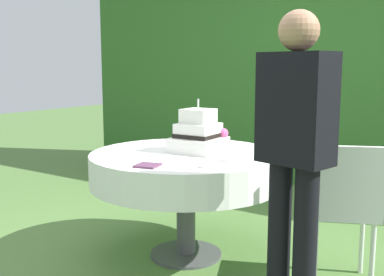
{
  "coord_description": "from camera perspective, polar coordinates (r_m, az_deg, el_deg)",
  "views": [
    {
      "loc": [
        1.79,
        -2.6,
        1.33
      ],
      "look_at": [
        0.02,
        0.04,
        0.84
      ],
      "focal_mm": 43.62,
      "sensor_mm": 36.0,
      "label": 1
    }
  ],
  "objects": [
    {
      "name": "cake_table",
      "position": [
        3.23,
        -0.76,
        -3.78
      ],
      "size": [
        1.32,
        1.32,
        0.74
      ],
      "color": "#4C4C51",
      "rests_on": "ground_plane"
    },
    {
      "name": "standing_person",
      "position": [
        2.37,
        12.47,
        -1.19
      ],
      "size": [
        0.4,
        0.28,
        1.6
      ],
      "color": "black",
      "rests_on": "ground_plane"
    },
    {
      "name": "ground_plane",
      "position": [
        3.42,
        -0.73,
        -14.12
      ],
      "size": [
        20.0,
        20.0,
        0.0
      ],
      "primitive_type": "plane",
      "color": "#547A3D"
    },
    {
      "name": "napkin_stack",
      "position": [
        2.78,
        -5.46,
        -3.36
      ],
      "size": [
        0.16,
        0.16,
        0.01
      ],
      "primitive_type": "cube",
      "rotation": [
        0.0,
        0.0,
        0.23
      ],
      "color": "#603856",
      "rests_on": "cake_table"
    },
    {
      "name": "garden_chair",
      "position": [
        2.92,
        18.1,
        -7.42
      ],
      "size": [
        0.53,
        0.53,
        0.89
      ],
      "color": "white",
      "rests_on": "ground_plane"
    },
    {
      "name": "serving_plate_near",
      "position": [
        2.76,
        1.99,
        -3.42
      ],
      "size": [
        0.12,
        0.12,
        0.01
      ],
      "primitive_type": "cylinder",
      "color": "white",
      "rests_on": "cake_table"
    },
    {
      "name": "foliage_hedge",
      "position": [
        5.48,
        14.85,
        8.27
      ],
      "size": [
        6.11,
        0.53,
        2.62
      ],
      "primitive_type": "cube",
      "color": "#336628",
      "rests_on": "ground_plane"
    },
    {
      "name": "wedding_cake",
      "position": [
        3.23,
        0.81,
        0.35
      ],
      "size": [
        0.34,
        0.34,
        0.37
      ],
      "color": "white",
      "rests_on": "cake_table"
    },
    {
      "name": "serving_plate_far",
      "position": [
        2.96,
        4.64,
        -2.64
      ],
      "size": [
        0.14,
        0.14,
        0.01
      ],
      "primitive_type": "cylinder",
      "color": "white",
      "rests_on": "cake_table"
    }
  ]
}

